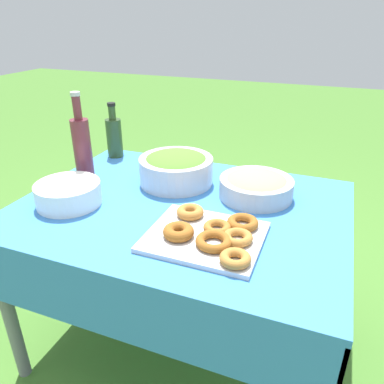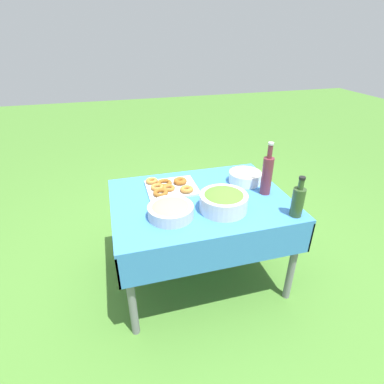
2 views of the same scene
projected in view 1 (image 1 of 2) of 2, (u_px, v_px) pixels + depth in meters
ground_plane at (183, 339)px, 1.72m from camera, size 14.00×14.00×0.00m
picnic_table at (182, 227)px, 1.46m from camera, size 1.22×0.92×0.70m
salad_bowl at (176, 167)px, 1.57m from camera, size 0.31×0.31×0.13m
pasta_bowl at (256, 186)px, 1.46m from camera, size 0.29×0.29×0.10m
donut_platter at (210, 234)px, 1.19m from camera, size 0.37×0.34×0.05m
plate_stack at (68, 194)px, 1.41m from camera, size 0.24×0.24×0.08m
olive_oil_bottle at (114, 136)px, 1.85m from camera, size 0.08×0.08×0.27m
wine_bottle at (82, 148)px, 1.55m from camera, size 0.07×0.07×0.38m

